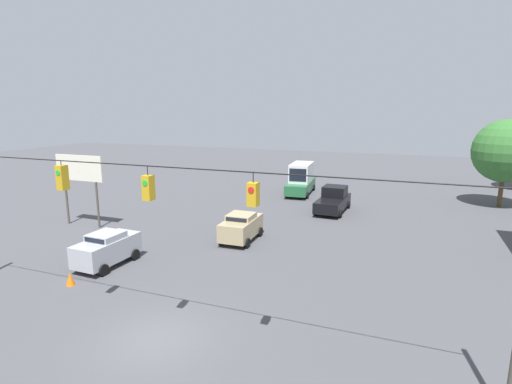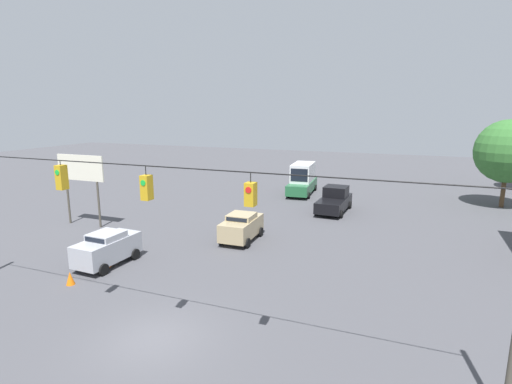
{
  "view_description": "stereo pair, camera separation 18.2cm",
  "coord_description": "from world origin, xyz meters",
  "px_view_note": "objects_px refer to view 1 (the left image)",
  "views": [
    {
      "loc": [
        -8.57,
        11.5,
        8.69
      ],
      "look_at": [
        -0.44,
        -9.45,
        3.97
      ],
      "focal_mm": 28.0,
      "sensor_mm": 36.0,
      "label": 1
    },
    {
      "loc": [
        -8.74,
        11.43,
        8.69
      ],
      "look_at": [
        -0.44,
        -9.45,
        3.97
      ],
      "focal_mm": 28.0,
      "sensor_mm": 36.0,
      "label": 2
    }
  ],
  "objects_px": {
    "roadside_billboard": "(79,174)",
    "tree_horizon_right": "(506,151)",
    "overhead_signal_span": "(148,225)",
    "traffic_cone_second": "(107,262)",
    "traffic_cone_third": "(133,247)",
    "sedan_silver_parked_shoulder": "(107,248)",
    "pickup_truck_black_oncoming_deep": "(333,200)",
    "traffic_cone_nearest": "(70,279)",
    "box_truck_green_withflow_deep": "(301,179)",
    "sedan_tan_withflow_mid": "(241,227)"
  },
  "relations": [
    {
      "from": "sedan_silver_parked_shoulder",
      "to": "pickup_truck_black_oncoming_deep",
      "type": "xyz_separation_m",
      "value": [
        -9.63,
        -16.68,
        -0.01
      ]
    },
    {
      "from": "sedan_silver_parked_shoulder",
      "to": "tree_horizon_right",
      "type": "distance_m",
      "value": 33.5
    },
    {
      "from": "roadside_billboard",
      "to": "tree_horizon_right",
      "type": "xyz_separation_m",
      "value": [
        -30.48,
        -18.14,
        1.04
      ]
    },
    {
      "from": "overhead_signal_span",
      "to": "tree_horizon_right",
      "type": "relative_size",
      "value": 3.01
    },
    {
      "from": "roadside_billboard",
      "to": "tree_horizon_right",
      "type": "distance_m",
      "value": 35.48
    },
    {
      "from": "pickup_truck_black_oncoming_deep",
      "to": "traffic_cone_third",
      "type": "bearing_deg",
      "value": 56.48
    },
    {
      "from": "overhead_signal_span",
      "to": "traffic_cone_second",
      "type": "xyz_separation_m",
      "value": [
        6.66,
        -4.95,
        -4.21
      ]
    },
    {
      "from": "traffic_cone_second",
      "to": "box_truck_green_withflow_deep",
      "type": "bearing_deg",
      "value": -102.11
    },
    {
      "from": "sedan_silver_parked_shoulder",
      "to": "roadside_billboard",
      "type": "distance_m",
      "value": 9.58
    },
    {
      "from": "overhead_signal_span",
      "to": "tree_horizon_right",
      "type": "xyz_separation_m",
      "value": [
        -16.48,
        -28.98,
        0.47
      ]
    },
    {
      "from": "overhead_signal_span",
      "to": "sedan_silver_parked_shoulder",
      "type": "xyz_separation_m",
      "value": [
        6.83,
        -5.25,
        -3.57
      ]
    },
    {
      "from": "sedan_silver_parked_shoulder",
      "to": "traffic_cone_third",
      "type": "distance_m",
      "value": 2.29
    },
    {
      "from": "sedan_tan_withflow_mid",
      "to": "overhead_signal_span",
      "type": "bearing_deg",
      "value": 97.16
    },
    {
      "from": "pickup_truck_black_oncoming_deep",
      "to": "traffic_cone_third",
      "type": "distance_m",
      "value": 17.39
    },
    {
      "from": "roadside_billboard",
      "to": "sedan_tan_withflow_mid",
      "type": "bearing_deg",
      "value": -174.98
    },
    {
      "from": "box_truck_green_withflow_deep",
      "to": "sedan_tan_withflow_mid",
      "type": "distance_m",
      "value": 16.18
    },
    {
      "from": "traffic_cone_nearest",
      "to": "traffic_cone_third",
      "type": "bearing_deg",
      "value": -89.36
    },
    {
      "from": "sedan_silver_parked_shoulder",
      "to": "tree_horizon_right",
      "type": "bearing_deg",
      "value": -134.49
    },
    {
      "from": "traffic_cone_third",
      "to": "tree_horizon_right",
      "type": "height_order",
      "value": "tree_horizon_right"
    },
    {
      "from": "box_truck_green_withflow_deep",
      "to": "roadside_billboard",
      "type": "height_order",
      "value": "roadside_billboard"
    },
    {
      "from": "sedan_silver_parked_shoulder",
      "to": "pickup_truck_black_oncoming_deep",
      "type": "bearing_deg",
      "value": -120.0
    },
    {
      "from": "sedan_tan_withflow_mid",
      "to": "traffic_cone_nearest",
      "type": "bearing_deg",
      "value": 61.1
    },
    {
      "from": "traffic_cone_nearest",
      "to": "roadside_billboard",
      "type": "distance_m",
      "value": 11.68
    },
    {
      "from": "pickup_truck_black_oncoming_deep",
      "to": "sedan_silver_parked_shoulder",
      "type": "bearing_deg",
      "value": 60.0
    },
    {
      "from": "sedan_tan_withflow_mid",
      "to": "traffic_cone_third",
      "type": "bearing_deg",
      "value": 40.34
    },
    {
      "from": "traffic_cone_nearest",
      "to": "tree_horizon_right",
      "type": "distance_m",
      "value": 35.56
    },
    {
      "from": "sedan_tan_withflow_mid",
      "to": "tree_horizon_right",
      "type": "height_order",
      "value": "tree_horizon_right"
    },
    {
      "from": "traffic_cone_nearest",
      "to": "roadside_billboard",
      "type": "xyz_separation_m",
      "value": [
        7.26,
        -8.39,
        3.65
      ]
    },
    {
      "from": "traffic_cone_second",
      "to": "traffic_cone_third",
      "type": "relative_size",
      "value": 1.0
    },
    {
      "from": "box_truck_green_withflow_deep",
      "to": "sedan_tan_withflow_mid",
      "type": "xyz_separation_m",
      "value": [
        -0.19,
        16.17,
        -0.58
      ]
    },
    {
      "from": "traffic_cone_nearest",
      "to": "roadside_billboard",
      "type": "relative_size",
      "value": 0.13
    },
    {
      "from": "traffic_cone_second",
      "to": "traffic_cone_third",
      "type": "bearing_deg",
      "value": -86.9
    },
    {
      "from": "traffic_cone_second",
      "to": "sedan_silver_parked_shoulder",
      "type": "bearing_deg",
      "value": -60.39
    },
    {
      "from": "overhead_signal_span",
      "to": "roadside_billboard",
      "type": "bearing_deg",
      "value": -37.75
    },
    {
      "from": "sedan_silver_parked_shoulder",
      "to": "overhead_signal_span",
      "type": "bearing_deg",
      "value": 142.43
    },
    {
      "from": "sedan_tan_withflow_mid",
      "to": "traffic_cone_nearest",
      "type": "distance_m",
      "value": 10.85
    },
    {
      "from": "traffic_cone_nearest",
      "to": "sedan_silver_parked_shoulder",
      "type": "bearing_deg",
      "value": -88.13
    },
    {
      "from": "pickup_truck_black_oncoming_deep",
      "to": "roadside_billboard",
      "type": "relative_size",
      "value": 1.01
    },
    {
      "from": "overhead_signal_span",
      "to": "sedan_silver_parked_shoulder",
      "type": "bearing_deg",
      "value": -37.57
    },
    {
      "from": "sedan_silver_parked_shoulder",
      "to": "traffic_cone_third",
      "type": "relative_size",
      "value": 5.79
    },
    {
      "from": "overhead_signal_span",
      "to": "tree_horizon_right",
      "type": "height_order",
      "value": "tree_horizon_right"
    },
    {
      "from": "overhead_signal_span",
      "to": "sedan_tan_withflow_mid",
      "type": "relative_size",
      "value": 5.99
    },
    {
      "from": "box_truck_green_withflow_deep",
      "to": "tree_horizon_right",
      "type": "xyz_separation_m",
      "value": [
        -18.17,
        -0.87,
        3.48
      ]
    },
    {
      "from": "traffic_cone_second",
      "to": "tree_horizon_right",
      "type": "relative_size",
      "value": 0.09
    },
    {
      "from": "pickup_truck_black_oncoming_deep",
      "to": "traffic_cone_nearest",
      "type": "distance_m",
      "value": 21.7
    },
    {
      "from": "box_truck_green_withflow_deep",
      "to": "pickup_truck_black_oncoming_deep",
      "type": "xyz_separation_m",
      "value": [
        -4.49,
        6.17,
        -0.56
      ]
    },
    {
      "from": "traffic_cone_nearest",
      "to": "traffic_cone_second",
      "type": "xyz_separation_m",
      "value": [
        -0.08,
        -2.5,
        0.0
      ]
    },
    {
      "from": "sedan_silver_parked_shoulder",
      "to": "box_truck_green_withflow_deep",
      "type": "xyz_separation_m",
      "value": [
        -5.14,
        -22.85,
        0.55
      ]
    },
    {
      "from": "pickup_truck_black_oncoming_deep",
      "to": "traffic_cone_third",
      "type": "relative_size",
      "value": 8.0
    },
    {
      "from": "traffic_cone_second",
      "to": "roadside_billboard",
      "type": "distance_m",
      "value": 10.09
    }
  ]
}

